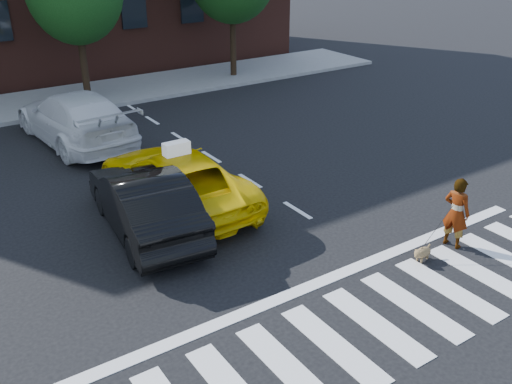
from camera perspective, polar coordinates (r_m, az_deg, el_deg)
ground at (r=10.83m, az=11.87°, el=-12.83°), size 120.00×120.00×0.00m
crosswalk at (r=10.82m, az=11.88°, el=-12.80°), size 13.00×2.40×0.01m
stop_line at (r=11.74m, az=6.34°, el=-8.97°), size 12.00×0.30×0.01m
sidewalk_far at (r=24.94m, az=-17.88°, el=8.91°), size 30.00×4.00×0.15m
taxi at (r=14.52m, az=-8.11°, el=1.26°), size 2.45×5.32×1.48m
black_sedan at (r=13.42m, az=-11.07°, el=-0.96°), size 2.11×4.78×1.52m
white_suv at (r=19.68m, az=-17.62°, el=7.11°), size 2.82×6.00×1.69m
woman at (r=13.29m, az=19.39°, el=-1.96°), size 0.51×0.67×1.65m
dog at (r=12.78m, az=16.27°, el=-5.86°), size 0.59×0.30×0.34m
taxi_sign at (r=14.02m, az=-7.96°, el=4.35°), size 0.65×0.28×0.32m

